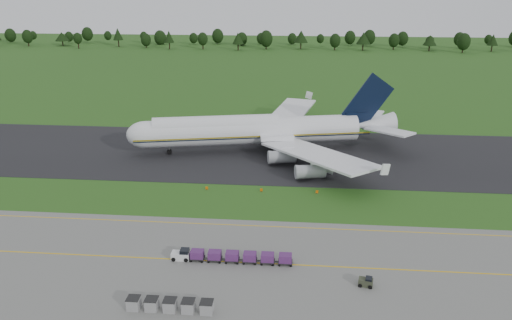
# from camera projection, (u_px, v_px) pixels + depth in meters

# --- Properties ---
(ground) EXTENTS (600.00, 600.00, 0.00)m
(ground) POSITION_uv_depth(u_px,v_px,m) (245.00, 201.00, 96.17)
(ground) COLOR #265218
(ground) RESTS_ON ground
(apron) EXTENTS (300.00, 52.00, 0.06)m
(apron) POSITION_uv_depth(u_px,v_px,m) (217.00, 311.00, 64.33)
(apron) COLOR slate
(apron) RESTS_ON ground
(taxiway) EXTENTS (300.00, 40.00, 0.08)m
(taxiway) POSITION_uv_depth(u_px,v_px,m) (257.00, 154.00, 122.37)
(taxiway) COLOR black
(taxiway) RESTS_ON ground
(apron_markings) EXTENTS (300.00, 30.20, 0.01)m
(apron_markings) POSITION_uv_depth(u_px,v_px,m) (224.00, 280.00, 70.89)
(apron_markings) COLOR #E8B60D
(apron_markings) RESTS_ON apron
(tree_line) EXTENTS (526.73, 22.83, 11.62)m
(tree_line) POSITION_uv_depth(u_px,v_px,m) (339.00, 40.00, 297.08)
(tree_line) COLOR black
(tree_line) RESTS_ON ground
(aircraft) EXTENTS (67.58, 64.25, 18.92)m
(aircraft) POSITION_uv_depth(u_px,v_px,m) (258.00, 130.00, 122.91)
(aircraft) COLOR white
(aircraft) RESTS_ON ground
(baggage_train) EXTENTS (18.43, 1.67, 1.61)m
(baggage_train) POSITION_uv_depth(u_px,v_px,m) (230.00, 256.00, 75.35)
(baggage_train) COLOR silver
(baggage_train) RESTS_ON apron
(utility_cart) EXTENTS (2.16, 1.55, 1.08)m
(utility_cart) POSITION_uv_depth(u_px,v_px,m) (366.00, 282.00, 69.47)
(utility_cart) COLOR #333827
(utility_cart) RESTS_ON apron
(uld_row) EXTENTS (11.26, 1.66, 1.64)m
(uld_row) POSITION_uv_depth(u_px,v_px,m) (170.00, 305.00, 64.17)
(uld_row) COLOR gray
(uld_row) RESTS_ON apron
(edge_markers) EXTENTS (22.85, 0.30, 0.60)m
(edge_markers) POSITION_uv_depth(u_px,v_px,m) (261.00, 190.00, 100.68)
(edge_markers) COLOR #E15E07
(edge_markers) RESTS_ON ground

